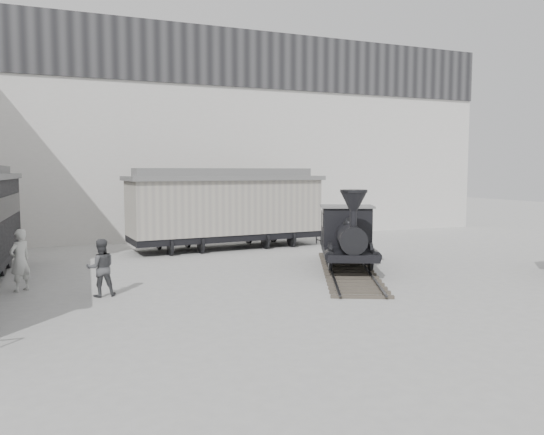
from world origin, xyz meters
name	(u,v)px	position (x,y,z in m)	size (l,w,h in m)	color
ground	(338,296)	(0.00, 0.00, 0.00)	(90.00, 90.00, 0.00)	#9E9E9B
north_wall	(204,135)	(0.00, 14.98, 5.55)	(34.00, 2.51, 11.00)	silver
locomotive	(347,240)	(2.36, 3.59, 1.07)	(5.00, 8.21, 2.90)	#3B362D
boxcar	(226,207)	(-0.23, 10.29, 1.95)	(9.25, 3.52, 3.71)	black
visitor_a	(20,260)	(-8.51, 4.04, 0.93)	(0.68, 0.45, 1.87)	silver
visitor_b	(101,268)	(-6.32, 2.46, 0.83)	(0.81, 0.63, 1.66)	#47484B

